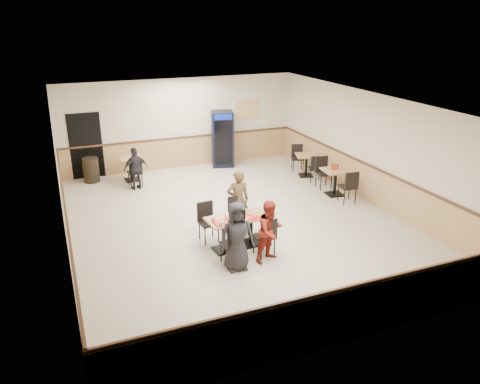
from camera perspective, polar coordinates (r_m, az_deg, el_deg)
name	(u,v)px	position (r m, az deg, el deg)	size (l,w,h in m)	color
ground	(236,222)	(11.88, -0.50, -3.69)	(10.00, 10.00, 0.00)	beige
room_shell	(259,164)	(14.51, 2.31, 3.39)	(10.00, 10.00, 10.00)	silver
main_table	(237,227)	(10.45, -0.31, -4.32)	(1.44, 0.81, 0.74)	black
main_chairs	(236,229)	(10.44, -0.55, -4.49)	(1.37, 1.72, 0.93)	black
diner_woman_left	(237,236)	(9.49, -0.38, -5.42)	(0.72, 0.47, 1.47)	black
diner_woman_right	(270,231)	(9.86, 3.71, -4.78)	(0.66, 0.51, 1.35)	maroon
diner_man_opposite	(238,200)	(11.21, -0.25, -1.02)	(0.55, 0.36, 1.52)	brown
lone_diner	(136,169)	(14.23, -12.59, 2.81)	(0.75, 0.31, 1.29)	black
tabletop_clutter	(237,218)	(10.24, -0.31, -3.21)	(1.21, 0.66, 0.12)	red
side_table_near	(335,178)	(13.75, 11.55, 1.65)	(0.78, 0.78, 0.77)	black
side_table_near_chair_south	(348,186)	(13.28, 12.97, 0.74)	(0.45, 0.45, 0.97)	black
side_table_near_chair_north	(324,173)	(14.24, 10.20, 2.32)	(0.45, 0.45, 0.97)	black
side_table_far	(306,162)	(15.24, 8.09, 3.65)	(0.84, 0.84, 0.71)	black
side_table_far_chair_south	(315,168)	(14.79, 9.17, 2.95)	(0.42, 0.42, 0.90)	black
side_table_far_chair_north	(298,158)	(15.72, 7.05, 4.15)	(0.42, 0.42, 0.90)	black
condiment_caddy	(334,166)	(13.66, 11.43, 3.07)	(0.23, 0.06, 0.20)	#B3260C
back_table	(131,165)	(15.07, -13.12, 3.17)	(0.72, 0.72, 0.74)	black
back_table_chair_lone	(135,172)	(14.52, -12.71, 2.43)	(0.43, 0.43, 0.94)	black
pepsi_cooler	(222,139)	(16.07, -2.16, 6.49)	(0.87, 0.87, 1.89)	black
trash_bin	(91,170)	(15.32, -17.70, 2.58)	(0.49, 0.49, 0.77)	black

